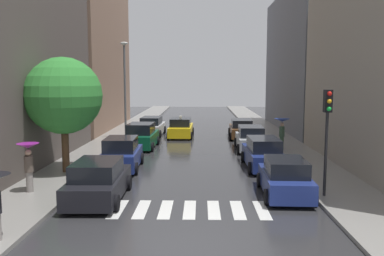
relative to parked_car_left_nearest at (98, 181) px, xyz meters
name	(u,v)px	position (x,y,z in m)	size (l,w,h in m)	color
ground_plane	(196,135)	(3.71, 19.42, -0.79)	(28.00, 72.00, 0.04)	#2C2C2F
sidewalk_left	(123,134)	(-2.79, 19.42, -0.70)	(3.00, 72.00, 0.15)	gray
sidewalk_right	(270,134)	(10.21, 19.42, -0.70)	(3.00, 72.00, 0.15)	gray
crosswalk_stripes	(190,210)	(3.71, -1.13, -0.77)	(5.85, 2.20, 0.01)	silver
building_left_mid	(82,9)	(-7.29, 23.78, 10.73)	(6.00, 16.40, 23.01)	#8C6B56
building_right_mid	(313,62)	(14.71, 22.90, 5.68)	(6.00, 17.55, 12.91)	slate
parked_car_left_nearest	(98,181)	(0.00, 0.00, 0.00)	(2.21, 4.53, 1.65)	black
parked_car_left_second	(122,154)	(-0.17, 5.62, 0.04)	(2.17, 4.15, 1.76)	navy
parked_car_left_third	(141,137)	(-0.08, 12.38, 0.05)	(2.24, 4.36, 1.78)	#0C4C2D
parked_car_left_fourth	(152,127)	(-0.13, 18.90, -0.01)	(2.17, 4.56, 1.63)	silver
parked_car_right_nearest	(285,178)	(7.64, 0.76, -0.02)	(2.11, 4.12, 1.60)	navy
parked_car_right_second	(263,154)	(7.54, 6.09, 0.02)	(2.05, 4.66, 1.70)	navy
parked_car_right_third	(250,139)	(7.54, 11.70, 0.01)	(2.08, 4.46, 1.68)	#B2B7BF
parked_car_right_fourth	(241,129)	(7.49, 17.57, -0.04)	(2.14, 4.67, 1.57)	brown
taxi_midroad	(181,128)	(2.44, 17.93, -0.01)	(2.15, 4.63, 1.81)	yellow
pedestrian_by_kerb	(282,127)	(9.58, 11.24, 0.90)	(1.04, 1.04, 2.08)	#38513D
pedestrian_far_side	(28,158)	(-3.06, 0.62, 0.82)	(0.91, 0.91, 2.06)	gray
street_tree_left	(63,96)	(-2.77, 4.34, 3.25)	(3.86, 3.86, 5.82)	#513823
traffic_light_right_corner	(327,119)	(9.16, 0.34, 2.51)	(0.30, 0.42, 4.30)	black
lamp_post_left	(125,84)	(-1.84, 15.90, 3.71)	(0.60, 0.28, 7.59)	#595B60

